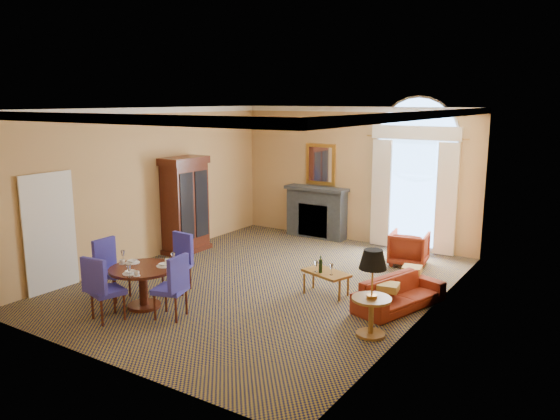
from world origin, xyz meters
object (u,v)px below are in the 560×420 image
Objects in this scene: armchair at (409,248)px; side_table at (372,281)px; armoire at (185,206)px; sofa at (400,293)px; coffee_table at (326,273)px; dining_table at (143,278)px.

side_table is (0.76, -3.64, 0.47)m from armchair.
sofa is (5.27, -0.63, -0.78)m from armoire.
coffee_table is (-0.59, -2.51, 0.04)m from armchair.
dining_table reaches higher than armchair.
armchair is 0.83× the size of coffee_table.
armoire is 5.37m from sofa.
side_table is (5.32, -1.90, -0.21)m from armoire.
dining_table is 5.45m from armchair.
coffee_table is at bearing -10.96° from armoire.
side_table is (1.35, -1.13, 0.43)m from coffee_table.
coffee_table is (-1.30, -0.14, 0.15)m from sofa.
armoire is 4.09m from coffee_table.
side_table is (0.05, -1.27, 0.57)m from sofa.
dining_table is at bearing -59.14° from armoire.
coffee_table is at bearing 68.00° from armchair.
sofa is 1.39m from side_table.
side_table is at bearing -19.65° from armoire.
armoire is at bearing 100.71° from sofa.
coffee_table is at bearing 43.98° from dining_table.
dining_table is 1.17× the size of coffee_table.
coffee_table reaches higher than armchair.
coffee_table is at bearing 113.48° from sofa.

